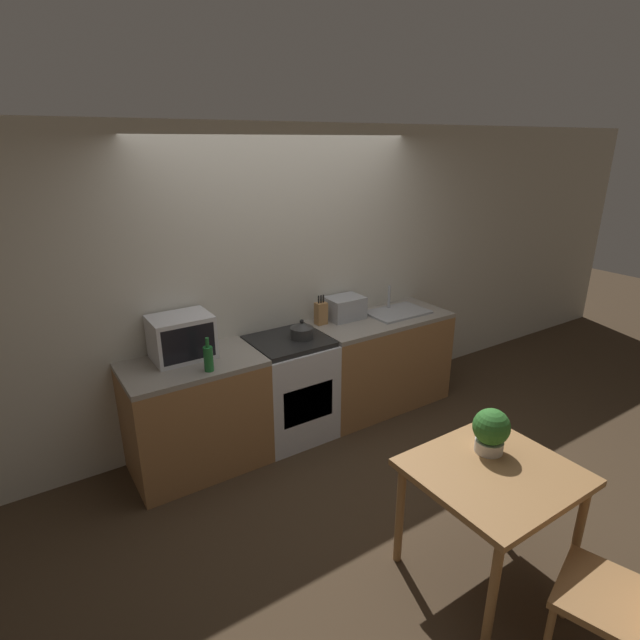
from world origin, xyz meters
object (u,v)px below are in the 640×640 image
(microwave, at_px, (182,337))
(toaster_oven, at_px, (345,308))
(bottle, at_px, (208,358))
(stove_range, at_px, (290,388))
(dining_table, at_px, (493,483))
(dining_chair, at_px, (634,595))
(kettle, at_px, (302,330))

(microwave, xyz_separation_m, toaster_oven, (1.55, 0.04, -0.06))
(toaster_oven, bearing_deg, bottle, -165.86)
(stove_range, relative_size, dining_table, 1.04)
(dining_chair, bearing_deg, kettle, 74.89)
(microwave, xyz_separation_m, dining_chair, (1.09, -2.84, -0.55))
(stove_range, height_order, bottle, bottle)
(dining_chair, bearing_deg, dining_table, 73.89)
(stove_range, distance_m, dining_chair, 2.73)
(microwave, bearing_deg, bottle, -76.56)
(bottle, bearing_deg, dining_chair, -68.11)
(kettle, xyz_separation_m, microwave, (-0.96, 0.15, 0.10))
(toaster_oven, height_order, dining_table, toaster_oven)
(toaster_oven, distance_m, dining_table, 2.19)
(bottle, relative_size, toaster_oven, 0.75)
(microwave, height_order, dining_chair, microwave)
(stove_range, distance_m, toaster_oven, 0.90)
(kettle, bearing_deg, dining_chair, -87.32)
(kettle, bearing_deg, microwave, 170.87)
(stove_range, bearing_deg, kettle, -18.13)
(microwave, height_order, dining_table, microwave)
(kettle, distance_m, dining_chair, 2.73)
(microwave, bearing_deg, dining_table, -62.65)
(bottle, bearing_deg, microwave, 103.44)
(stove_range, bearing_deg, dining_chair, -85.11)
(microwave, bearing_deg, kettle, -9.13)
(dining_chair, bearing_deg, stove_range, 77.10)
(kettle, height_order, dining_table, kettle)
(bottle, relative_size, dining_chair, 0.27)
(toaster_oven, distance_m, dining_chair, 2.96)
(kettle, relative_size, dining_chair, 0.21)
(kettle, bearing_deg, toaster_oven, 18.54)
(stove_range, relative_size, toaster_oven, 2.68)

